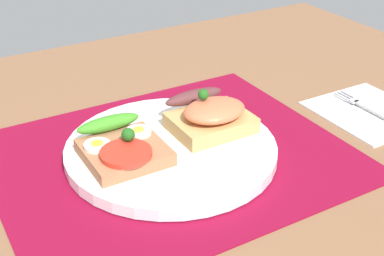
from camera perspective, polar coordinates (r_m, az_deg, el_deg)
The scene contains 7 objects.
ground_plane at distance 67.46cm, azimuth -2.21°, elevation -4.26°, with size 120.00×90.00×3.20cm, color brown.
placemat at distance 66.51cm, azimuth -2.24°, elevation -3.00°, with size 42.72×35.65×0.30cm, color maroon.
plate at distance 66.04cm, azimuth -2.26°, elevation -2.34°, with size 26.26×26.26×1.50cm, color white.
sandwich_egg_tomato at distance 63.05cm, azimuth -7.48°, elevation -2.08°, with size 9.24×10.69×3.81cm.
sandwich_salmon at distance 68.17cm, azimuth 1.89°, elevation 1.45°, with size 10.01×9.37×5.68cm.
napkin at distance 80.92cm, azimuth 18.51°, elevation 1.73°, with size 13.94×14.82×0.60cm, color white.
fork at distance 80.87cm, azimuth 18.24°, elevation 2.13°, with size 1.62×12.62×0.32cm.
Camera 1 is at (-25.93, -50.01, 35.50)cm, focal length 49.65 mm.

